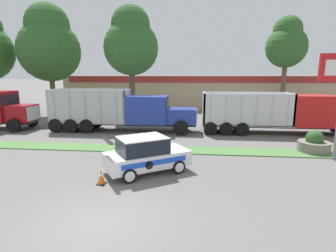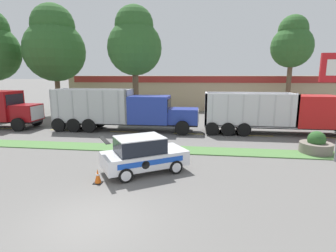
{
  "view_description": "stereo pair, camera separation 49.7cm",
  "coord_description": "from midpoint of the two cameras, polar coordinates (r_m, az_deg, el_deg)",
  "views": [
    {
      "loc": [
        3.0,
        -7.45,
        4.66
      ],
      "look_at": [
        1.31,
        8.92,
        1.46
      ],
      "focal_mm": 28.0,
      "sensor_mm": 36.0,
      "label": 1
    },
    {
      "loc": [
        3.5,
        -7.39,
        4.66
      ],
      "look_at": [
        1.31,
        8.92,
        1.46
      ],
      "focal_mm": 28.0,
      "sensor_mm": 36.0,
      "label": 2
    }
  ],
  "objects": [
    {
      "name": "ground_plane",
      "position": [
        9.35,
        -14.68,
        -19.29
      ],
      "size": [
        600.0,
        600.0,
        0.0
      ],
      "primitive_type": "plane",
      "color": "slate"
    },
    {
      "name": "grass_verge",
      "position": [
        16.87,
        -3.79,
        -4.95
      ],
      "size": [
        120.0,
        1.7,
        0.06
      ],
      "primitive_type": "cube",
      "color": "#517F42",
      "rests_on": "ground_plane"
    },
    {
      "name": "centre_line_2",
      "position": [
        27.25,
        -31.27,
        -0.45
      ],
      "size": [
        2.4,
        0.14,
        0.01
      ],
      "primitive_type": "cube",
      "color": "yellow",
      "rests_on": "ground_plane"
    },
    {
      "name": "centre_line_3",
      "position": [
        24.25,
        -21.27,
        -0.83
      ],
      "size": [
        2.4,
        0.14,
        0.01
      ],
      "primitive_type": "cube",
      "color": "yellow",
      "rests_on": "ground_plane"
    },
    {
      "name": "centre_line_4",
      "position": [
        22.16,
        -8.94,
        -1.26
      ],
      "size": [
        2.4,
        0.14,
        0.01
      ],
      "primitive_type": "cube",
      "color": "yellow",
      "rests_on": "ground_plane"
    },
    {
      "name": "centre_line_5",
      "position": [
        21.28,
        5.15,
        -1.68
      ],
      "size": [
        2.4,
        0.14,
        0.01
      ],
      "primitive_type": "cube",
      "color": "yellow",
      "rests_on": "ground_plane"
    },
    {
      "name": "centre_line_6",
      "position": [
        21.74,
        19.52,
        -2.01
      ],
      "size": [
        2.4,
        0.14,
        0.01
      ],
      "primitive_type": "cube",
      "color": "yellow",
      "rests_on": "ground_plane"
    },
    {
      "name": "centre_line_7",
      "position": [
        23.48,
        32.53,
        -2.19
      ],
      "size": [
        2.4,
        0.14,
        0.01
      ],
      "primitive_type": "cube",
      "color": "yellow",
      "rests_on": "ground_plane"
    },
    {
      "name": "dump_truck_trail",
      "position": [
        23.22,
        26.73,
        2.27
      ],
      "size": [
        12.13,
        2.84,
        3.36
      ],
      "color": "black",
      "rests_on": "ground_plane"
    },
    {
      "name": "dump_truck_far_right",
      "position": [
        22.18,
        -6.51,
        3.02
      ],
      "size": [
        12.21,
        2.66,
        3.51
      ],
      "color": "black",
      "rests_on": "ground_plane"
    },
    {
      "name": "rally_car",
      "position": [
        12.79,
        -4.34,
        -6.13
      ],
      "size": [
        4.37,
        3.76,
        1.81
      ],
      "color": "white",
      "rests_on": "ground_plane"
    },
    {
      "name": "stone_planter",
      "position": [
        18.33,
        30.2,
        -3.65
      ],
      "size": [
        1.86,
        1.86,
        1.37
      ],
      "color": "slate",
      "rests_on": "ground_plane"
    },
    {
      "name": "traffic_cone",
      "position": [
        11.99,
        -13.88,
        -10.59
      ],
      "size": [
        0.37,
        0.37,
        0.64
      ],
      "color": "black",
      "rests_on": "ground_plane"
    },
    {
      "name": "store_building_backdrop",
      "position": [
        40.43,
        7.39,
        7.55
      ],
      "size": [
        35.92,
        12.1,
        4.57
      ],
      "color": "tan",
      "rests_on": "ground_plane"
    },
    {
      "name": "tree_behind_left",
      "position": [
        33.46,
        -23.11,
        15.95
      ],
      "size": [
        6.83,
        6.83,
        12.48
      ],
      "color": "brown",
      "rests_on": "ground_plane"
    },
    {
      "name": "tree_behind_centre",
      "position": [
        28.13,
        -6.77,
        17.59
      ],
      "size": [
        5.56,
        5.56,
        11.57
      ],
      "color": "brown",
      "rests_on": "ground_plane"
    },
    {
      "name": "tree_behind_right",
      "position": [
        34.06,
        25.8,
        15.94
      ],
      "size": [
        4.61,
        4.61,
        11.27
      ],
      "color": "brown",
      "rests_on": "ground_plane"
    }
  ]
}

